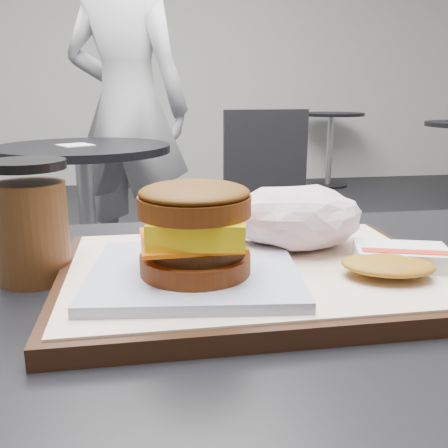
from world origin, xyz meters
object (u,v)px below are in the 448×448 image
Objects in this scene: neighbor_chair at (240,190)px; serving_tray at (252,274)px; neighbor_table at (86,194)px; patron at (127,109)px; coffee_cup at (32,226)px; hash_brown at (395,260)px; crumpled_wrapper at (296,217)px; breakfast_sandwich at (195,240)px.

serving_tray is at bearing -100.77° from neighbor_chair.
neighbor_chair reaches higher than serving_tray.
patron reaches higher than neighbor_table.
neighbor_chair is 0.72m from patron.
neighbor_table is at bearing 94.45° from coffee_cup.
neighbor_chair is (0.21, 1.84, -0.29)m from hash_brown.
serving_tray is at bearing 118.17° from patron.
hash_brown is 0.07× the size of patron.
coffee_cup is at bearing 168.07° from serving_tray.
patron is at bearing 144.97° from neighbor_chair.
hash_brown is 0.12m from crumpled_wrapper.
coffee_cup is 0.17× the size of neighbor_table.
serving_tray is 0.43× the size of neighbor_chair.
patron is at bearing 72.48° from neighbor_table.
crumpled_wrapper reaches higher than hash_brown.
hash_brown is 1.05× the size of coffee_cup.
serving_tray is 1.67m from neighbor_table.
crumpled_wrapper is 0.17× the size of neighbor_chair.
neighbor_chair is at bearing 80.84° from crumpled_wrapper.
patron is at bearing 88.66° from coffee_cup.
neighbor_chair is at bearing 77.62° from breakfast_sandwich.
neighbor_chair reaches higher than hash_brown.
neighbor_chair is at bearing 83.53° from hash_brown.
hash_brown is at bearing -96.47° from neighbor_chair.
coffee_cup is 0.07× the size of patron.
breakfast_sandwich is at bearing -80.42° from neighbor_table.
neighbor_table is at bearing 99.58° from breakfast_sandwich.
breakfast_sandwich is 0.18m from coffee_cup.
coffee_cup is 0.14× the size of neighbor_chair.
hash_brown is 0.86× the size of crumpled_wrapper.
breakfast_sandwich is at bearing 179.15° from hash_brown.
hash_brown is 0.36m from coffee_cup.
serving_tray is 2.50× the size of crumpled_wrapper.
crumpled_wrapper reaches higher than serving_tray.
breakfast_sandwich is at bearing -27.37° from coffee_cup.
hash_brown reaches higher than serving_tray.
coffee_cup reaches higher than breakfast_sandwich.
coffee_cup is 1.87m from neighbor_chair.
serving_tray is 2.17m from patron.
patron is (0.17, 0.54, 0.32)m from neighbor_table.
hash_brown is 0.15× the size of neighbor_chair.
serving_tray is 0.09m from breakfast_sandwich.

